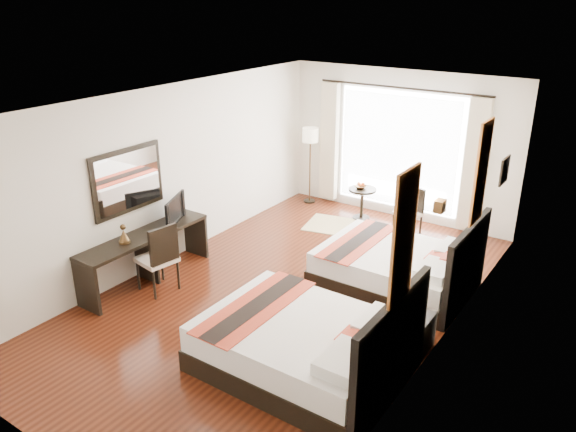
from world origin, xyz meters
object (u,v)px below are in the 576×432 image
Objects in this scene: nightstand at (413,332)px; desk_chair at (159,270)px; window_chair at (408,221)px; bed_far at (399,267)px; table_lamp at (417,293)px; television at (171,210)px; console_desk at (146,257)px; bed_near at (307,345)px; floor_lamp at (310,140)px; vase at (411,314)px; side_table at (362,204)px; fruit_bowl at (361,187)px.

nightstand is 0.47× the size of desk_chair.
bed_far is at bearing 41.33° from window_chair.
table_lamp is 0.49× the size of television.
bed_near is at bearing -8.52° from console_desk.
floor_lamp is at bearing -77.99° from window_chair.
nightstand is 0.36m from vase.
bed_near is 6.29× the size of table_lamp.
floor_lamp is at bearing 142.68° from bed_far.
side_table is at bearing 124.82° from vase.
desk_chair is (0.36, -0.67, -0.65)m from television.
bed_far is 1.38× the size of floor_lamp.
vase is at bearing 6.42° from console_desk.
television is at bearing 178.62° from vase.
nightstand is 4.07m from television.
bed_near is 4.80m from fruit_bowl.
bed_far is 3.77m from console_desk.
console_desk reaches higher than side_table.
bed_near is 1.29m from vase.
floor_lamp is at bearing -78.10° from desk_chair.
table_lamp is at bearing 97.71° from vase.
bed_near is 4.34m from window_chair.
floor_lamp is at bearing 121.94° from bed_near.
bed_near is 1.45× the size of floor_lamp.
window_chair is (-1.43, 3.17, -0.48)m from table_lamp.
nightstand is at bearing -159.15° from desk_chair.
floor_lamp reaches higher than fruit_bowl.
television is at bearing -15.78° from window_chair.
floor_lamp reaches higher than bed_far.
vase is 0.68× the size of fruit_bowl.
table_lamp is 3.99m from television.
bed_near is 4.79m from side_table.
vase is 0.17× the size of window_chair.
bed_far reaches higher than television.
side_table is (1.54, 4.04, -0.07)m from console_desk.
bed_near is 15.40× the size of vase.
fruit_bowl reaches higher than nightstand.
bed_near is 1.47m from table_lamp.
window_chair reaches higher than console_desk.
window_chair is (-0.65, 1.87, -0.05)m from bed_far.
window_chair is (2.55, 3.27, -0.70)m from television.
fruit_bowl is at bearing -78.28° from window_chair.
television is at bearing -113.10° from fruit_bowl.
console_desk is 4.32m from side_table.
nightstand is 0.22× the size of console_desk.
window_chair is at bearing 97.82° from bed_near.
fruit_bowl is at bearing 125.31° from vase.
side_table is (-1.69, 2.08, -0.01)m from bed_far.
side_table is at bearing 125.80° from nightstand.
nightstand is at bearing -73.73° from table_lamp.
vase is 4.06m from console_desk.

